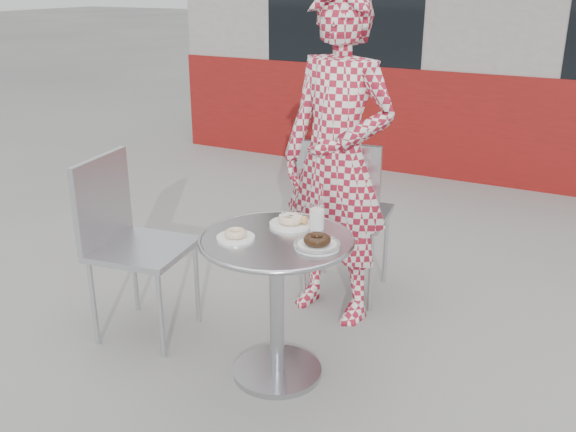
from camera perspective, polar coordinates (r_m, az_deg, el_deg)
The scene contains 10 objects.
ground at distance 3.18m, azimuth -1.96°, elevation -14.04°, with size 60.00×60.00×0.00m, color gray.
storefront at distance 7.94m, azimuth 19.17°, elevation 17.18°, with size 6.02×4.55×3.00m.
bistro_table at distance 2.93m, azimuth -1.01°, elevation -5.09°, with size 0.71×0.71×0.71m.
chair_far at distance 3.83m, azimuth 5.14°, elevation -2.68°, with size 0.52×0.53×0.98m.
chair_left at distance 3.48m, azimuth -12.72°, elevation -5.75°, with size 0.52×0.52×0.96m.
seated_person at distance 3.41m, azimuth 4.41°, elevation 4.97°, with size 0.65×0.43×1.79m, color maroon.
plate_far at distance 2.99m, azimuth 0.30°, elevation -0.48°, with size 0.20×0.20×0.05m.
plate_near at distance 2.85m, azimuth -4.68°, elevation -1.73°, with size 0.17×0.17×0.04m.
plate_checker at distance 2.76m, azimuth 2.60°, elevation -2.43°, with size 0.21×0.21×0.05m.
milk_cup at distance 2.94m, azimuth 2.58°, elevation -0.18°, with size 0.07×0.07×0.11m.
Camera 1 is at (1.32, -2.27, 1.80)m, focal length 40.00 mm.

